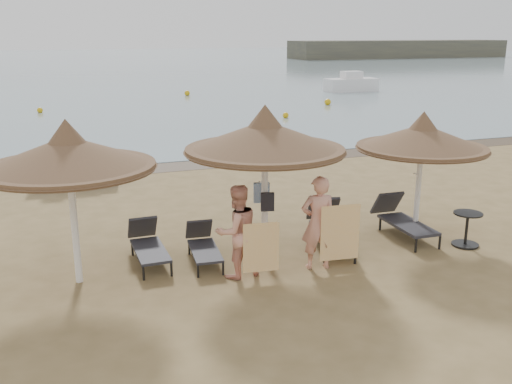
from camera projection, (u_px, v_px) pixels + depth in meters
ground at (277, 269)px, 11.11m from camera, size 160.00×160.00×0.00m
sea at (77, 63)px, 83.68m from camera, size 200.00×140.00×0.03m
wet_sand_strip at (177, 166)px, 19.64m from camera, size 200.00×1.60×0.01m
palapa_left at (68, 154)px, 9.90m from camera, size 3.06×3.06×3.03m
palapa_center at (265, 138)px, 10.98m from camera, size 3.16×3.16×3.13m
palapa_right at (422, 138)px, 12.33m from camera, size 2.85×2.85×2.83m
lounger_far_left at (148, 244)px, 11.46m from camera, size 0.62×1.76×0.78m
lounger_near_left at (203, 244)px, 11.50m from camera, size 0.67×1.64×0.71m
lounger_near_right at (329, 226)px, 12.30m from camera, size 1.18×2.16×0.92m
lounger_far_right at (402, 218)px, 12.89m from camera, size 0.70×1.97×0.87m
side_table at (466, 230)px, 12.25m from camera, size 0.61×0.61×0.74m
person_left at (237, 224)px, 10.52m from camera, size 1.05×0.78×2.07m
person_right at (318, 215)px, 10.90m from camera, size 1.09×0.81×2.15m
towel_left at (261, 248)px, 10.42m from camera, size 0.68×0.10×0.95m
towel_right at (340, 233)px, 10.87m from camera, size 0.79×0.10×1.11m
bag_patterned at (262, 193)px, 11.46m from camera, size 0.34×0.19×0.41m
bag_dark at (267, 202)px, 11.18m from camera, size 0.27×0.14×0.37m
pedal_boat at (73, 169)px, 17.34m from camera, size 2.54×1.57×1.15m
buoy_left at (40, 110)px, 32.36m from camera, size 0.32×0.32×0.32m
buoy_mid at (187, 93)px, 41.05m from camera, size 0.39×0.39×0.39m
buoy_right at (328, 102)px, 35.81m from camera, size 0.41×0.41×0.41m
buoy_extra at (286, 115)px, 30.42m from camera, size 0.32×0.32×0.32m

